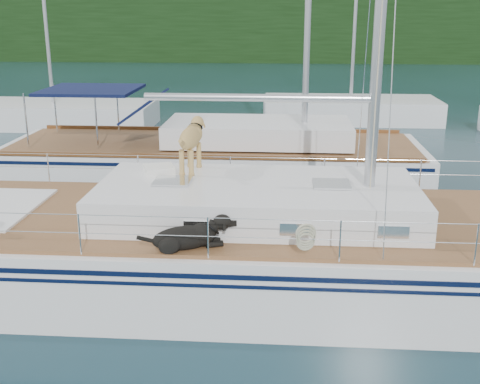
{
  "coord_description": "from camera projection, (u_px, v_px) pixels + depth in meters",
  "views": [
    {
      "loc": [
        1.2,
        -9.4,
        4.55
      ],
      "look_at": [
        0.5,
        0.2,
        1.6
      ],
      "focal_mm": 45.0,
      "sensor_mm": 36.0,
      "label": 1
    }
  ],
  "objects": [
    {
      "name": "main_sailboat",
      "position": [
        215.0,
        247.0,
        10.18
      ],
      "size": [
        12.0,
        3.8,
        14.01
      ],
      "color": "white",
      "rests_on": "ground"
    },
    {
      "name": "shore_bank",
      "position": [
        271.0,
        54.0,
        54.27
      ],
      "size": [
        92.0,
        1.0,
        1.2
      ],
      "primitive_type": "cube",
      "color": "#595147",
      "rests_on": "ground"
    },
    {
      "name": "bg_boat_center",
      "position": [
        350.0,
        110.0,
        25.23
      ],
      "size": [
        7.2,
        3.0,
        11.65
      ],
      "color": "white",
      "rests_on": "ground"
    },
    {
      "name": "neighbor_sailboat",
      "position": [
        217.0,
        161.0,
        16.07
      ],
      "size": [
        11.0,
        3.5,
        13.3
      ],
      "color": "white",
      "rests_on": "ground"
    },
    {
      "name": "bg_boat_west",
      "position": [
        54.0,
        115.0,
        24.16
      ],
      "size": [
        8.0,
        3.0,
        11.65
      ],
      "color": "white",
      "rests_on": "ground"
    },
    {
      "name": "ground",
      "position": [
        210.0,
        283.0,
        10.38
      ],
      "size": [
        120.0,
        120.0,
        0.0
      ],
      "primitive_type": "plane",
      "color": "black",
      "rests_on": "ground"
    },
    {
      "name": "tree_line",
      "position": [
        271.0,
        27.0,
        52.42
      ],
      "size": [
        90.0,
        3.0,
        6.0
      ],
      "primitive_type": "cube",
      "color": "black",
      "rests_on": "ground"
    }
  ]
}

